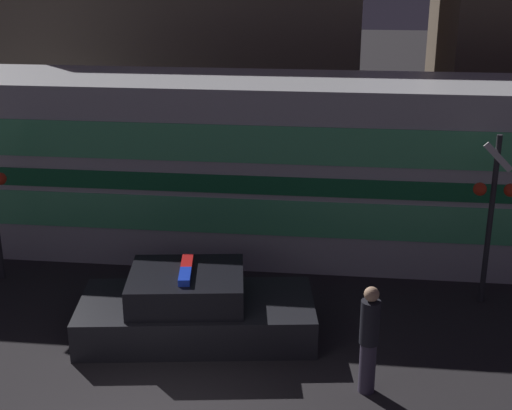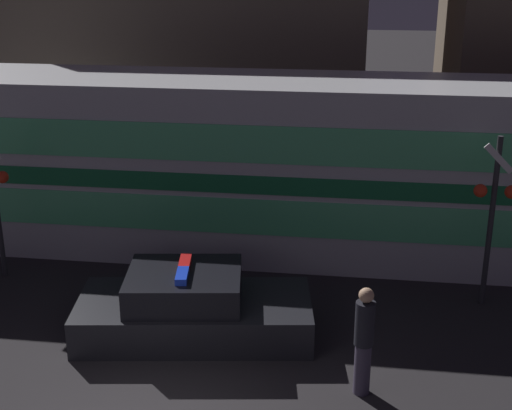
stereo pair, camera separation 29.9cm
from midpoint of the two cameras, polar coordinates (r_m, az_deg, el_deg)
The scene contains 5 objects.
train at distance 16.22m, azimuth 4.47°, elevation 3.01°, with size 19.54×2.93×3.98m.
police_car at distance 13.04m, azimuth -4.47°, elevation -8.29°, with size 4.42×2.45×1.35m.
pedestrian at distance 11.32m, azimuth 9.38°, elevation -10.63°, with size 0.31×0.31×1.82m.
crossing_signal_near at distance 14.20m, azimuth 19.02°, elevation -0.16°, with size 0.81×0.31×3.41m.
building_left at distance 24.13m, azimuth -5.05°, elevation 15.04°, with size 11.53×5.47×9.49m.
Camera 2 is at (2.78, -7.90, 6.55)m, focal length 50.00 mm.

